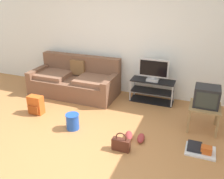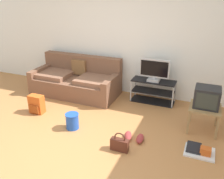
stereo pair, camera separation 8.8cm
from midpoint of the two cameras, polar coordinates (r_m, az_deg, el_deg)
ground_plane at (r=4.11m, az=-9.68°, el=-12.91°), size 9.00×9.80×0.02m
wall_back at (r=5.66m, az=2.16°, el=12.47°), size 9.00×0.10×2.70m
couch at (r=5.85m, az=-9.03°, el=1.97°), size 2.02×0.95×0.87m
tv_stand at (r=5.45m, az=8.96°, el=-0.32°), size 0.95×0.37×0.50m
flat_tv at (r=5.26m, az=9.22°, el=4.47°), size 0.64×0.22×0.48m
side_table at (r=4.56m, az=20.39°, el=-4.46°), size 0.52×0.52×0.46m
crt_tv at (r=4.48m, az=20.83°, el=-1.52°), size 0.42×0.37×0.35m
backpack at (r=5.14m, az=-17.92°, el=-3.49°), size 0.30×0.24×0.38m
handbag at (r=3.89m, az=1.47°, el=-12.68°), size 0.29×0.11×0.32m
cleaning_bucket at (r=4.46m, az=-9.81°, el=-7.33°), size 0.24×0.24×0.29m
sneakers_pair at (r=4.18m, az=4.78°, el=-11.02°), size 0.38×0.29×0.09m
floor_tray at (r=4.11m, az=19.39°, el=-13.15°), size 0.45×0.36×0.14m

